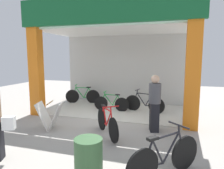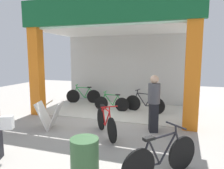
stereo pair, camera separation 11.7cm
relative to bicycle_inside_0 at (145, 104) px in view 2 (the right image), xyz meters
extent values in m
plane|color=#9E9991|center=(-1.11, -1.46, -0.35)|extent=(19.67, 19.67, 0.00)
cube|color=beige|center=(-1.11, 0.04, -0.34)|extent=(5.84, 2.99, 0.02)
cube|color=#B7B7B2|center=(-1.11, 1.54, 1.25)|extent=(5.84, 0.12, 3.20)
cube|color=orange|center=(-3.82, -1.46, 1.25)|extent=(0.43, 0.36, 3.20)
cube|color=orange|center=(1.60, -1.46, 1.25)|extent=(0.43, 0.36, 3.20)
cube|color=#14592D|center=(-1.11, -1.61, 3.29)|extent=(6.04, 0.20, 0.89)
cube|color=silver|center=(-1.11, 0.04, 2.82)|extent=(5.84, 2.99, 0.06)
cylinder|color=black|center=(0.47, -0.10, -0.04)|extent=(0.63, 0.18, 0.63)
cylinder|color=black|center=(-0.48, 0.10, -0.04)|extent=(0.63, 0.18, 0.63)
cylinder|color=black|center=(0.25, -0.05, -0.06)|extent=(0.42, 0.12, 0.08)
cylinder|color=black|center=(0.16, -0.04, 0.14)|extent=(0.28, 0.09, 0.48)
cylinder|color=black|center=(-0.14, 0.03, 0.15)|extent=(0.39, 0.12, 0.50)
cylinder|color=black|center=(-0.01, 0.00, 0.38)|extent=(0.60, 0.16, 0.05)
cylinder|color=black|center=(0.37, -0.08, 0.17)|extent=(0.21, 0.08, 0.43)
cylinder|color=black|center=(-0.39, 0.08, 0.18)|extent=(0.19, 0.07, 0.44)
cylinder|color=black|center=(-0.30, 0.07, 0.45)|extent=(0.06, 0.05, 0.13)
cylinder|color=black|center=(-0.29, 0.06, 0.52)|extent=(0.12, 0.44, 0.03)
cube|color=black|center=(0.28, -0.06, 0.40)|extent=(0.21, 0.13, 0.05)
cylinder|color=black|center=(-2.52, 0.86, -0.04)|extent=(0.62, 0.19, 0.63)
cylinder|color=black|center=(-3.47, 0.62, -0.04)|extent=(0.62, 0.19, 0.63)
cylinder|color=#198C33|center=(-2.75, 0.80, -0.06)|extent=(0.42, 0.14, 0.08)
cylinder|color=#198C33|center=(-2.83, 0.78, 0.14)|extent=(0.28, 0.10, 0.47)
cylinder|color=#198C33|center=(-3.13, 0.71, 0.15)|extent=(0.38, 0.13, 0.49)
cylinder|color=#198C33|center=(-3.01, 0.73, 0.38)|extent=(0.60, 0.18, 0.05)
cylinder|color=#198C33|center=(-2.63, 0.83, 0.17)|extent=(0.21, 0.08, 0.42)
cylinder|color=#198C33|center=(-3.38, 0.64, 0.17)|extent=(0.19, 0.08, 0.44)
cylinder|color=#198C33|center=(-3.29, 0.66, 0.45)|extent=(0.06, 0.05, 0.13)
cylinder|color=#198C33|center=(-3.28, 0.67, 0.51)|extent=(0.14, 0.43, 0.03)
cube|color=black|center=(-2.71, 0.81, 0.40)|extent=(0.21, 0.14, 0.05)
cylinder|color=black|center=(-0.87, -0.17, -0.07)|extent=(0.57, 0.05, 0.56)
cylinder|color=black|center=(-1.74, -0.19, -0.07)|extent=(0.57, 0.05, 0.56)
cylinder|color=#198C33|center=(-1.07, -0.18, -0.09)|extent=(0.38, 0.04, 0.07)
cylinder|color=#198C33|center=(-1.15, -0.18, 0.09)|extent=(0.25, 0.04, 0.42)
cylinder|color=#198C33|center=(-1.42, -0.19, 0.10)|extent=(0.35, 0.04, 0.44)
cylinder|color=#198C33|center=(-1.31, -0.18, 0.30)|extent=(0.54, 0.04, 0.04)
cylinder|color=#198C33|center=(-0.96, -0.18, 0.11)|extent=(0.19, 0.04, 0.38)
cylinder|color=#198C33|center=(-1.65, -0.19, 0.12)|extent=(0.17, 0.04, 0.39)
cylinder|color=#198C33|center=(-1.57, -0.19, 0.37)|extent=(0.05, 0.03, 0.12)
cylinder|color=#198C33|center=(-1.56, -0.19, 0.42)|extent=(0.04, 0.39, 0.03)
cube|color=black|center=(-1.04, -0.18, 0.32)|extent=(0.17, 0.09, 0.04)
cylinder|color=black|center=(-0.94, -2.31, -0.03)|extent=(0.43, 0.54, 0.65)
cylinder|color=black|center=(-0.33, -3.10, -0.03)|extent=(0.43, 0.54, 0.65)
cylinder|color=red|center=(-0.80, -2.50, -0.06)|extent=(0.29, 0.37, 0.08)
cylinder|color=red|center=(-0.74, -2.57, 0.15)|extent=(0.20, 0.24, 0.48)
cylinder|color=red|center=(-0.55, -2.81, 0.16)|extent=(0.27, 0.34, 0.51)
cylinder|color=red|center=(-0.63, -2.72, 0.40)|extent=(0.41, 0.51, 0.05)
cylinder|color=red|center=(-0.87, -2.40, 0.18)|extent=(0.16, 0.19, 0.43)
cylinder|color=red|center=(-0.39, -3.02, 0.19)|extent=(0.15, 0.17, 0.45)
cylinder|color=red|center=(-0.45, -2.95, 0.47)|extent=(0.06, 0.06, 0.13)
cylinder|color=red|center=(-0.45, -2.95, 0.53)|extent=(0.38, 0.30, 0.03)
cube|color=black|center=(-0.82, -2.47, 0.42)|extent=(0.20, 0.21, 0.05)
cylinder|color=black|center=(0.65, -4.68, -0.02)|extent=(0.48, 0.53, 0.68)
cylinder|color=black|center=(1.35, -3.90, -0.02)|extent=(0.48, 0.53, 0.68)
cylinder|color=black|center=(0.81, -4.50, -0.04)|extent=(0.33, 0.36, 0.09)
cylinder|color=black|center=(0.88, -4.43, 0.18)|extent=(0.22, 0.24, 0.51)
cylinder|color=black|center=(1.09, -4.19, 0.19)|extent=(0.30, 0.33, 0.53)
cylinder|color=black|center=(1.01, -4.29, 0.43)|extent=(0.46, 0.51, 0.05)
cylinder|color=black|center=(0.73, -4.60, 0.20)|extent=(0.18, 0.19, 0.45)
cylinder|color=black|center=(1.28, -3.98, 0.21)|extent=(0.16, 0.18, 0.47)
cylinder|color=black|center=(1.21, -4.05, 0.51)|extent=(0.07, 0.07, 0.14)
cylinder|color=black|center=(1.21, -4.06, 0.57)|extent=(0.37, 0.34, 0.03)
cube|color=black|center=(0.79, -4.53, 0.45)|extent=(0.21, 0.22, 0.05)
cube|color=silver|center=(-2.61, -2.76, 0.05)|extent=(0.53, 0.66, 0.82)
cube|color=silver|center=(-2.26, -2.66, 0.05)|extent=(0.53, 0.66, 0.82)
cylinder|color=olive|center=(-2.43, -2.71, 0.45)|extent=(0.19, 0.56, 0.03)
cube|color=white|center=(-2.19, -4.56, 0.44)|extent=(0.28, 0.23, 0.28)
cube|color=black|center=(0.57, -1.97, 0.06)|extent=(0.32, 0.37, 0.84)
cylinder|color=#4C4C51|center=(0.57, -1.97, 0.77)|extent=(0.43, 0.43, 0.58)
sphere|color=#D8AD8C|center=(0.57, -1.97, 1.18)|extent=(0.24, 0.24, 0.24)
cube|color=brown|center=(0.48, -1.66, 0.56)|extent=(0.22, 0.29, 0.30)
cylinder|color=#335933|center=(-0.24, -4.87, 0.05)|extent=(0.49, 0.49, 0.81)
camera|label=1|loc=(1.11, -7.90, 1.82)|focal=33.03mm
camera|label=2|loc=(1.23, -7.86, 1.82)|focal=33.03mm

